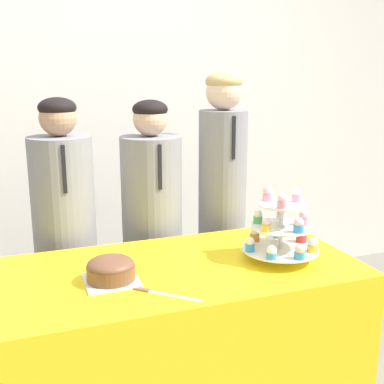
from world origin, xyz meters
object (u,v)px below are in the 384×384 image
Objects in this scene: cupcake_stand at (282,229)px; student_2 at (222,217)px; cake_knife at (151,292)px; student_1 at (153,242)px; student_0 at (66,250)px; round_cake at (111,269)px.

cupcake_stand is 0.21× the size of student_2.
student_1 is (0.22, 0.78, -0.10)m from cake_knife.
cake_knife is 0.81m from student_1.
cupcake_stand is at bearing -37.95° from student_0.
cake_knife is (0.12, -0.14, -0.05)m from round_cake.
round_cake is 0.73m from cupcake_stand.
round_cake is at bearing 173.20° from cake_knife.
student_2 reaches higher than student_0.
round_cake reaches higher than cake_knife.
student_2 is (0.01, 0.65, -0.13)m from cupcake_stand.
student_1 is 0.41m from student_2.
cake_knife is at bearing -168.36° from cupcake_stand.
student_1 is at bearing 61.88° from round_cake.
cake_knife is 0.70× the size of cupcake_stand.
round_cake is 0.14× the size of student_1.
cupcake_stand is at bearing -1.30° from round_cake.
cake_knife is 0.99m from student_2.
cupcake_stand is (0.73, -0.02, 0.08)m from round_cake.
student_2 is at bearing 89.02° from cupcake_stand.
cupcake_stand is at bearing -59.20° from student_1.
cake_knife is 0.81m from student_0.
round_cake is 0.88× the size of cake_knife.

